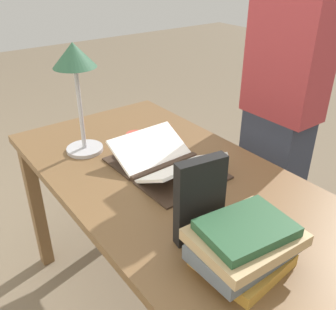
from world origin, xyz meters
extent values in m
cube|color=brown|center=(0.00, 0.00, 0.76)|extent=(1.54, 0.79, 0.03)
cube|color=brown|center=(0.72, -0.34, 0.37)|extent=(0.06, 0.06, 0.74)
cube|color=brown|center=(0.72, 0.34, 0.37)|extent=(0.06, 0.06, 0.74)
cube|color=#38281E|center=(0.08, -0.02, 0.79)|extent=(0.03, 0.31, 0.02)
cube|color=#38281E|center=(-0.03, -0.02, 0.78)|extent=(0.22, 0.33, 0.01)
cube|color=#38281E|center=(0.20, -0.01, 0.78)|extent=(0.22, 0.33, 0.01)
cube|color=white|center=(-0.02, -0.02, 0.83)|extent=(0.19, 0.31, 0.10)
cube|color=white|center=(0.18, -0.01, 0.83)|extent=(0.19, 0.31, 0.10)
cube|color=#BC8933|center=(-0.46, 0.12, 0.80)|extent=(0.23, 0.24, 0.04)
cube|color=slate|center=(-0.46, 0.12, 0.84)|extent=(0.18, 0.28, 0.05)
cube|color=tan|center=(-0.46, 0.12, 0.88)|extent=(0.23, 0.28, 0.03)
cube|color=#234C2D|center=(-0.46, 0.12, 0.91)|extent=(0.20, 0.25, 0.03)
cube|color=black|center=(-0.30, 0.14, 0.91)|extent=(0.06, 0.16, 0.27)
cylinder|color=#ADADB2|center=(0.41, 0.17, 0.79)|extent=(0.16, 0.16, 0.02)
cylinder|color=#ADADB2|center=(0.41, 0.17, 0.97)|extent=(0.02, 0.02, 0.35)
cone|color=#285138|center=(0.41, 0.17, 1.19)|extent=(0.17, 0.17, 0.10)
cylinder|color=#B74238|center=(0.28, -0.01, 0.82)|extent=(0.08, 0.08, 0.08)
torus|color=#B74238|center=(0.25, -0.04, 0.82)|extent=(0.04, 0.04, 0.05)
cube|color=#2D3342|center=(0.08, -0.71, 0.42)|extent=(0.31, 0.20, 0.84)
cube|color=#9E3338|center=(0.08, -0.71, 1.19)|extent=(0.36, 0.20, 0.70)
camera|label=1|loc=(-0.95, 0.74, 1.54)|focal=40.00mm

